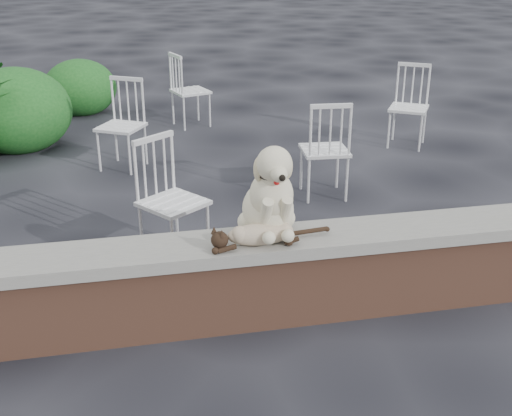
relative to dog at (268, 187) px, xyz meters
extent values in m
plane|color=black|center=(0.06, -0.07, -0.89)|extent=(60.00, 60.00, 0.00)
cube|color=brown|center=(0.06, -0.07, -0.64)|extent=(6.00, 0.30, 0.50)
cube|color=slate|center=(0.06, -0.07, -0.35)|extent=(6.20, 0.40, 0.08)
ellipsoid|color=#17501B|center=(-2.06, 4.04, -0.45)|extent=(1.25, 1.15, 0.99)
ellipsoid|color=#17501B|center=(-1.43, 5.56, -0.54)|extent=(0.99, 0.91, 0.79)
camera|label=1|loc=(-0.80, -3.56, 1.42)|focal=44.97mm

